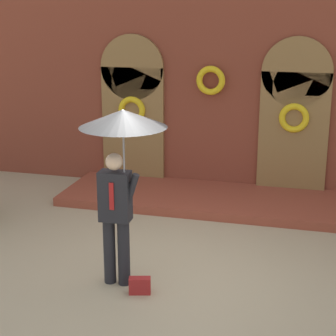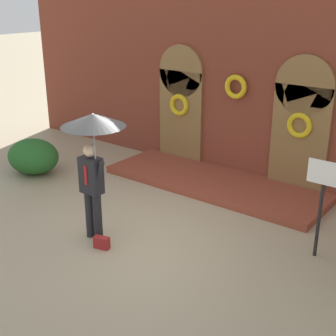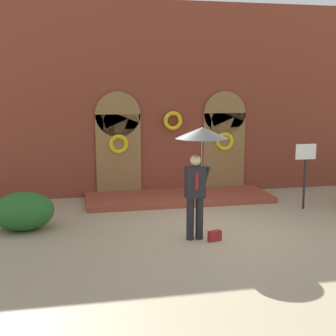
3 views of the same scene
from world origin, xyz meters
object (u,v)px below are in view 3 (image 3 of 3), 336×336
object	(u,v)px
handbag	(215,236)
shrub_left	(23,211)
sign_post	(305,165)
person_with_umbrella	(200,149)

from	to	relation	value
handbag	shrub_left	xyz separation A→B (m)	(-3.97, 1.62, 0.32)
handbag	shrub_left	size ratio (longest dim) A/B	0.21
handbag	sign_post	bearing A→B (deg)	18.49
handbag	person_with_umbrella	bearing A→B (deg)	129.36
person_with_umbrella	handbag	bearing A→B (deg)	-35.48
shrub_left	sign_post	bearing A→B (deg)	3.44
handbag	shrub_left	distance (m)	4.30
sign_post	shrub_left	xyz separation A→B (m)	(-7.04, -0.42, -0.74)
person_with_umbrella	shrub_left	bearing A→B (deg)	158.91
shrub_left	handbag	bearing A→B (deg)	-22.24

